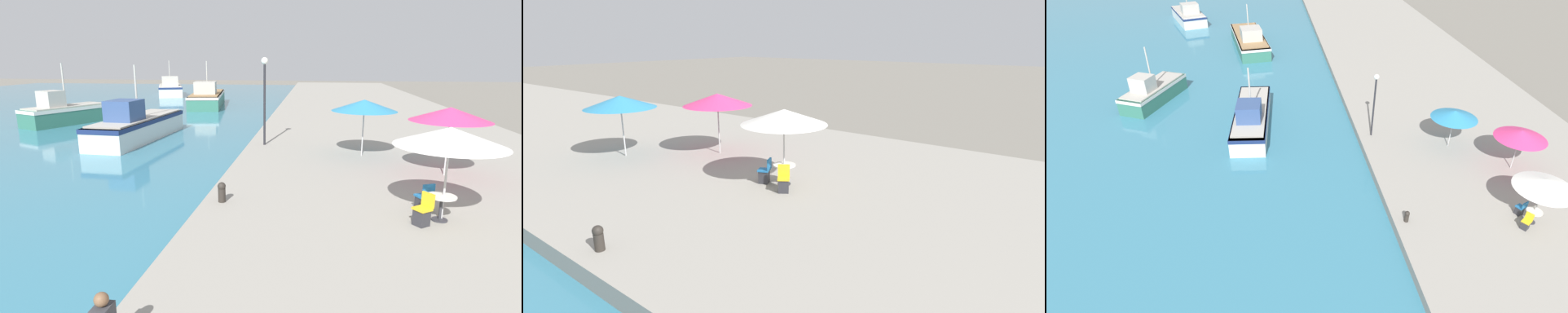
# 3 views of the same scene
# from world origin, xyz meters

# --- Properties ---
(quay_promenade) EXTENTS (16.00, 90.00, 0.57)m
(quay_promenade) POSITION_xyz_m (8.00, 37.00, 0.28)
(quay_promenade) COLOR gray
(quay_promenade) RESTS_ON ground_plane
(fishing_boat_near) EXTENTS (2.97, 9.16, 4.66)m
(fishing_boat_near) POSITION_xyz_m (-7.59, 24.27, 0.96)
(fishing_boat_near) COLOR silver
(fishing_boat_near) RESTS_ON water_basin
(fishing_boat_mid) EXTENTS (4.68, 6.99, 4.70)m
(fishing_boat_mid) POSITION_xyz_m (-15.96, 29.67, 0.97)
(fishing_boat_mid) COLOR #33705B
(fishing_boat_mid) RESTS_ON water_basin
(fishing_boat_far) EXTENTS (4.89, 11.20, 4.80)m
(fishing_boat_far) POSITION_xyz_m (-8.14, 43.42, 0.98)
(fishing_boat_far) COLOR #33705B
(fishing_boat_far) RESTS_ON water_basin
(fishing_boat_distant) EXTENTS (5.86, 8.97, 4.81)m
(fishing_boat_distant) POSITION_xyz_m (-16.72, 55.60, 0.99)
(fishing_boat_distant) COLOR silver
(fishing_boat_distant) RESTS_ON water_basin
(cafe_umbrella_pink) EXTENTS (3.01, 3.01, 2.68)m
(cafe_umbrella_pink) POSITION_xyz_m (7.20, 11.57, 2.98)
(cafe_umbrella_pink) COLOR #B7B7B7
(cafe_umbrella_pink) RESTS_ON quay_promenade
(cafe_umbrella_white) EXTENTS (3.04, 3.04, 2.68)m
(cafe_umbrella_white) POSITION_xyz_m (8.66, 16.38, 2.98)
(cafe_umbrella_white) COLOR #B7B7B7
(cafe_umbrella_white) RESTS_ON quay_promenade
(cafe_umbrella_striped) EXTENTS (3.01, 3.01, 2.66)m
(cafe_umbrella_striped) POSITION_xyz_m (5.77, 19.33, 2.96)
(cafe_umbrella_striped) COLOR #B7B7B7
(cafe_umbrella_striped) RESTS_ON quay_promenade
(cafe_table) EXTENTS (0.80, 0.80, 0.74)m
(cafe_table) POSITION_xyz_m (7.12, 11.50, 1.10)
(cafe_table) COLOR #333338
(cafe_table) RESTS_ON quay_promenade
(cafe_chair_left) EXTENTS (0.54, 0.56, 0.91)m
(cafe_chair_left) POSITION_xyz_m (6.83, 12.16, 0.89)
(cafe_chair_left) COLOR #2D2D33
(cafe_chair_left) RESTS_ON quay_promenade
(cafe_chair_right) EXTENTS (0.58, 0.58, 0.91)m
(cafe_chair_right) POSITION_xyz_m (6.53, 11.08, 0.89)
(cafe_chair_right) COLOR #2D2D33
(cafe_chair_right) RESTS_ON quay_promenade
(mooring_bollard) EXTENTS (0.26, 0.26, 0.65)m
(mooring_bollard) POSITION_xyz_m (0.65, 12.20, 0.92)
(mooring_bollard) COLOR #2D2823
(mooring_bollard) RESTS_ON quay_promenade
(lamppost) EXTENTS (0.36, 0.36, 4.56)m
(lamppost) POSITION_xyz_m (0.89, 21.29, 3.66)
(lamppost) COLOR #232328
(lamppost) RESTS_ON quay_promenade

